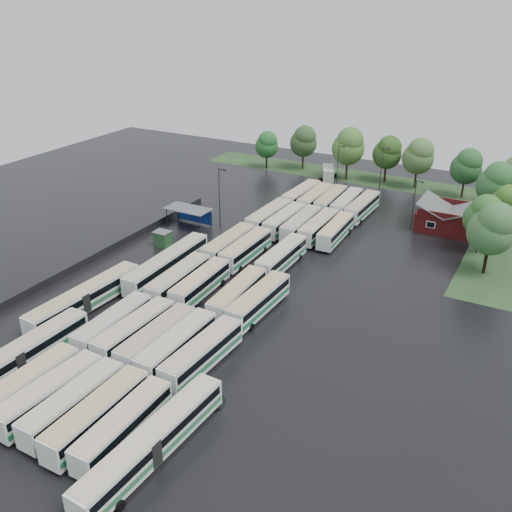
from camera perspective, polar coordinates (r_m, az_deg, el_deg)
The scene contains 58 objects.
ground at distance 79.40m, azimuth -5.46°, elevation -4.59°, with size 160.00×160.00×0.00m, color black.
brick_building at distance 107.18m, azimuth 18.59°, elevation 3.44°, with size 10.07×8.60×5.39m.
wash_shed at distance 103.46m, azimuth -6.68°, elevation 4.52°, with size 8.20×4.20×3.58m.
utility_hut at distance 96.58m, azimuth -9.33°, elevation 1.73°, with size 2.70×2.20×2.62m.
grass_strip_north at distance 132.87m, azimuth 11.14°, elevation 7.59°, with size 80.00×10.00×0.01m, color #24401E.
grass_strip_east at distance 106.89m, azimuth 23.66°, elevation 1.45°, with size 10.00×50.00×0.01m, color #24401E.
west_fence at distance 97.34m, azimuth -13.75°, elevation 1.04°, with size 0.10×50.00×1.20m, color #2D2D30.
bus_r0c0 at distance 65.35m, azimuth -21.87°, elevation -11.90°, with size 2.87×12.32×3.41m.
bus_r0c1 at distance 63.35m, azimuth -19.92°, elevation -12.83°, with size 3.24×12.47×3.44m.
bus_r0c2 at distance 61.43m, azimuth -17.79°, elevation -13.83°, with size 2.76×12.31×3.42m.
bus_r0c3 at distance 59.31m, azimuth -15.60°, elevation -15.04°, with size 2.78×12.67×3.52m.
bus_r0c4 at distance 57.64m, azimuth -13.12°, elevation -16.20°, with size 2.78×12.17×3.38m.
bus_r1c0 at distance 72.74m, azimuth -14.08°, elevation -6.63°, with size 2.90×12.28×3.40m.
bus_r1c1 at distance 70.89m, azimuth -12.05°, elevation -7.29°, with size 2.92×12.47×3.45m.
bus_r1c2 at distance 68.95m, azimuth -9.90°, elevation -8.10°, with size 2.73×12.41×3.45m.
bus_r1c3 at distance 67.28m, azimuth -7.90°, elevation -8.83°, with size 2.78×12.67×3.52m.
bus_r1c4 at distance 65.58m, azimuth -5.41°, elevation -9.69°, with size 3.21×12.79×3.53m.
bus_r2c0 at distance 81.49m, azimuth -7.73°, elevation -2.32°, with size 3.11×12.80×3.54m.
bus_r2c1 at distance 80.14m, azimuth -5.59°, elevation -2.77°, with size 2.95×12.26×3.39m.
bus_r2c3 at distance 77.03m, azimuth -1.88°, elevation -3.85°, with size 3.13×12.56×3.47m.
bus_r2c4 at distance 75.43m, azimuth 0.27°, elevation -4.49°, with size 3.04×12.72×3.52m.
bus_r3c0 at distance 91.80m, azimuth -2.74°, elevation 1.18°, with size 2.71×12.56×3.49m.
bus_r3c1 at distance 90.05m, azimuth -1.02°, elevation 0.70°, with size 2.69×12.54×3.49m.
bus_r3c3 at distance 87.45m, azimuth 2.58°, elevation -0.09°, with size 2.71×12.67×3.53m.
bus_r4c0 at distance 102.95m, azimuth 1.30°, elevation 3.97°, with size 2.92×12.82×3.56m.
bus_r4c1 at distance 101.45m, azimuth 2.88°, elevation 3.57°, with size 2.70×12.36×3.44m.
bus_r4c2 at distance 99.96m, azimuth 4.52°, elevation 3.20°, with size 2.88×12.51×3.47m.
bus_r4c3 at distance 99.14m, azimuth 6.27°, elevation 2.91°, with size 2.65×12.30×3.42m.
bus_r4c4 at distance 98.01m, azimuth 7.97°, elevation 2.52°, with size 2.94×12.13×3.35m.
bus_r5c0 at distance 114.34m, azimuth 4.55°, elevation 6.10°, with size 3.02×12.63×3.50m.
bus_r5c1 at distance 112.65m, azimuth 5.94°, elevation 5.73°, with size 2.74×12.42×3.45m.
bus_r5c2 at distance 112.09m, azimuth 7.46°, elevation 5.52°, with size 3.03×12.21×3.37m.
bus_r5c3 at distance 110.93m, azimuth 9.03°, elevation 5.21°, with size 2.95×12.20×3.38m.
bus_r5c4 at distance 109.54m, azimuth 10.56°, elevation 4.85°, with size 2.84×12.46×3.46m.
artic_bus_west_a at distance 70.18m, azimuth -22.49°, elevation -9.26°, with size 2.98×18.24×3.38m.
artic_bus_west_b at distance 86.45m, azimuth -8.85°, elevation -0.73°, with size 3.12×18.58×3.43m.
artic_bus_west_c at distance 79.43m, azimuth -16.74°, elevation -4.06°, with size 3.39×18.55×3.43m.
artic_bus_east at distance 55.37m, azimuth -10.30°, elevation -17.90°, with size 3.42×18.51×3.42m.
minibus at distance 130.61m, azimuth 7.23°, elevation 8.27°, with size 4.75×6.82×2.80m.
tree_north_0 at distance 136.71m, azimuth 1.11°, elevation 11.09°, with size 5.46×5.46×9.04m.
tree_north_1 at distance 136.41m, azimuth 4.81°, elevation 11.39°, with size 6.35×6.35×10.51m.
tree_north_2 at distance 129.34m, azimuth 9.26°, elevation 10.80°, with size 7.21×7.21×11.95m.
tree_north_3 at distance 129.64m, azimuth 13.05°, elevation 10.09°, with size 6.35×6.35×10.52m.
tree_north_4 at distance 126.83m, azimuth 15.97°, elevation 9.60°, with size 6.68×6.68×11.06m.
tree_north_5 at distance 123.67m, azimuth 20.36°, elevation 8.43°, with size 6.34×6.34×10.49m.
tree_east_0 at distance 90.46m, azimuth 22.62°, elevation 2.57°, with size 6.97×6.97×11.54m.
tree_east_1 at distance 97.76m, azimuth 21.82°, elevation 3.77°, with size 6.10×6.10×10.10m.
tree_east_2 at distance 107.58m, azimuth 23.71°, elevation 4.94°, with size 5.47×5.47×9.07m.
tree_east_3 at distance 112.80m, azimuth 22.94°, elevation 6.76°, with size 6.85×6.85×11.35m.
lamp_post_ne at distance 104.43m, azimuth 15.60°, elevation 5.29°, with size 1.40×0.27×9.11m.
lamp_post_nw at distance 101.40m, azimuth -3.61°, elevation 6.25°, with size 1.69×0.33×11.00m.
lamp_post_back_w at distance 123.81m, azimuth 8.25°, elevation 9.13°, with size 1.44×0.28×9.36m.
lamp_post_back_e at distance 121.01m, azimuth 12.49°, elevation 8.63°, with size 1.56×0.30×10.12m.
puddle_0 at distance 68.94m, azimuth -17.52°, elevation -10.94°, with size 6.24×6.24×0.01m, color black.
puddle_1 at distance 60.70m, azimuth -13.41°, elevation -16.06°, with size 2.78×2.78×0.01m, color black.
puddle_2 at distance 85.70m, azimuth -6.60°, elevation -2.25°, with size 4.76×4.76×0.01m, color black.
puddle_3 at distance 77.18m, azimuth -4.65°, elevation -5.50°, with size 5.06×5.06×0.01m, color black.
puddle_4 at distance 61.90m, azimuth -4.76°, elevation -14.37°, with size 3.70×3.70×0.01m, color black.
Camera 1 is at (39.60, -56.38, 39.47)m, focal length 40.00 mm.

